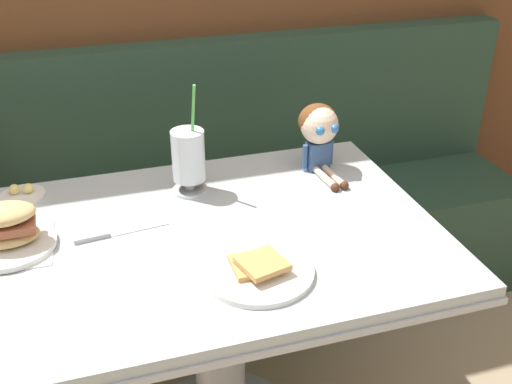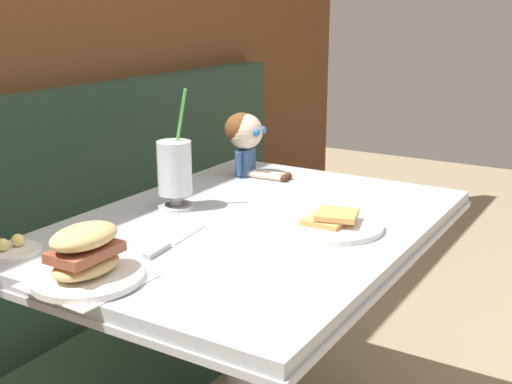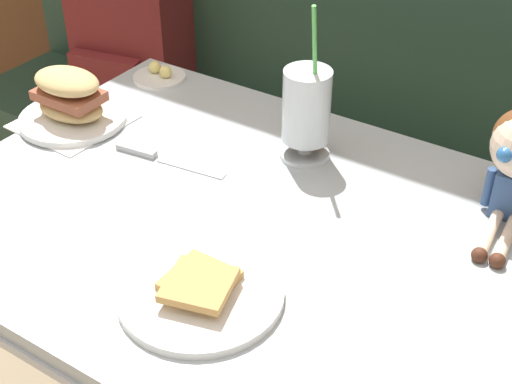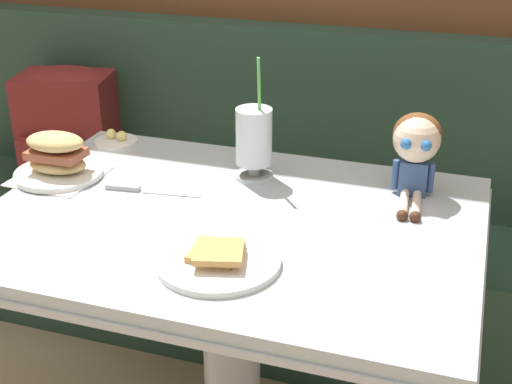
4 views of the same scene
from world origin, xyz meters
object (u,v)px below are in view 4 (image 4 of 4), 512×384
object	(u,v)px
toast_plate	(218,259)
butter_saucer	(116,140)
seated_doll	(416,143)
butter_knife	(136,189)
sandwich_plate	(57,160)
milkshake_glass	(254,140)
backpack	(67,125)

from	to	relation	value
toast_plate	butter_saucer	bearing A→B (deg)	134.02
butter_saucer	seated_doll	world-z (taller)	seated_doll
butter_saucer	butter_knife	size ratio (longest dim) A/B	0.51
sandwich_plate	milkshake_glass	bearing A→B (deg)	17.55
butter_knife	toast_plate	bearing A→B (deg)	-39.78
backpack	milkshake_glass	bearing A→B (deg)	-25.96
milkshake_glass	sandwich_plate	size ratio (longest dim) A/B	1.43
seated_doll	backpack	size ratio (longest dim) A/B	0.55
milkshake_glass	butter_saucer	bearing A→B (deg)	166.90
milkshake_glass	butter_knife	world-z (taller)	milkshake_glass
seated_doll	backpack	xyz separation A→B (m)	(-1.17, 0.35, -0.21)
sandwich_plate	butter_saucer	bearing A→B (deg)	84.13
milkshake_glass	butter_saucer	world-z (taller)	milkshake_glass
butter_saucer	backpack	world-z (taller)	backpack
toast_plate	seated_doll	world-z (taller)	seated_doll
butter_saucer	toast_plate	bearing A→B (deg)	-45.98
milkshake_glass	sandwich_plate	bearing A→B (deg)	-162.45
milkshake_glass	backpack	size ratio (longest dim) A/B	0.78
butter_saucer	seated_doll	size ratio (longest dim) A/B	0.54
backpack	seated_doll	bearing A→B (deg)	-16.87
toast_plate	butter_saucer	size ratio (longest dim) A/B	2.08
toast_plate	sandwich_plate	distance (m)	0.60
sandwich_plate	seated_doll	world-z (taller)	seated_doll
milkshake_glass	sandwich_plate	distance (m)	0.49
milkshake_glass	butter_knife	bearing A→B (deg)	-146.34
butter_saucer	butter_knife	distance (m)	0.33
milkshake_glass	butter_knife	distance (m)	0.31
milkshake_glass	seated_doll	bearing A→B (deg)	3.88
butter_saucer	butter_knife	bearing A→B (deg)	-53.52
butter_saucer	seated_doll	distance (m)	0.84
toast_plate	butter_knife	xyz separation A→B (m)	(-0.31, 0.26, -0.01)
milkshake_glass	seated_doll	distance (m)	0.39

